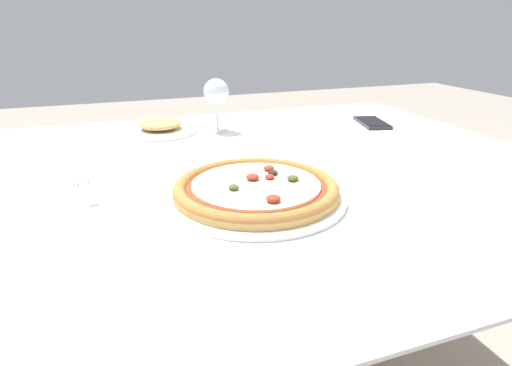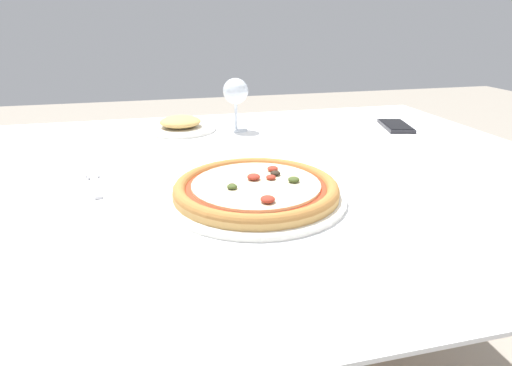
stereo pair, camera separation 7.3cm
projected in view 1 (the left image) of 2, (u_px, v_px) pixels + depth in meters
The scene contains 6 objects.
dining_table at pixel (254, 201), 0.93m from camera, with size 1.34×1.10×0.72m.
pizza_plate at pixel (256, 190), 0.74m from camera, with size 0.31×0.31×0.04m.
fork at pixel (85, 188), 0.79m from camera, with size 0.05×0.17×0.00m.
wine_glass_far_left at pixel (216, 94), 1.16m from camera, with size 0.07×0.07×0.14m.
cell_phone at pixel (372, 123), 1.27m from camera, with size 0.10×0.16×0.01m.
side_plate at pixel (161, 127), 1.17m from camera, with size 0.20×0.20×0.04m.
Camera 1 is at (-0.29, -0.80, 1.02)m, focal length 30.00 mm.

